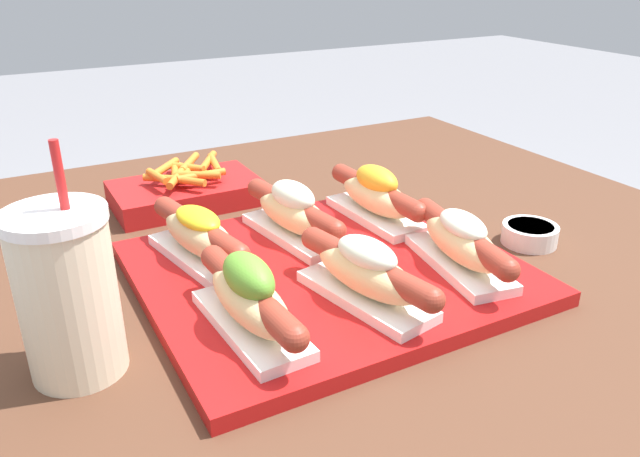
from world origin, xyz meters
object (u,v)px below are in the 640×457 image
Objects in this scene: hot_dog_0 at (250,298)px; hot_dog_3 at (199,235)px; hot_dog_1 at (366,272)px; hot_dog_5 at (376,195)px; hot_dog_2 at (461,242)px; drink_cup at (68,294)px; serving_tray at (328,272)px; fries_basket at (186,191)px; hot_dog_4 at (293,212)px; sauce_bowl at (530,233)px.

hot_dog_0 reaches higher than hot_dog_3.
hot_dog_5 reaches higher than hot_dog_1.
hot_dog_2 reaches higher than hot_dog_3.
drink_cup reaches higher than hot_dog_1.
fries_basket is (-0.07, 0.31, 0.01)m from serving_tray.
hot_dog_4 is at bearing 179.79° from hot_dog_5.
hot_dog_0 is 1.01× the size of hot_dog_4.
hot_dog_1 reaches higher than hot_dog_3.
hot_dog_4 is (0.13, 0.01, 0.00)m from hot_dog_3.
hot_dog_4 is at bearing 128.06° from hot_dog_2.
fries_basket is (-0.07, 0.40, -0.03)m from hot_dog_1.
hot_dog_0 reaches higher than hot_dog_4.
hot_dog_5 reaches higher than hot_dog_3.
hot_dog_2 reaches higher than sauce_bowl.
hot_dog_3 is at bearing 38.38° from drink_cup.
serving_tray is 0.16m from hot_dog_0.
hot_dog_5 is (0.26, 0.17, -0.00)m from hot_dog_0.
hot_dog_4 is at bearing 154.83° from sauce_bowl.
drink_cup reaches higher than hot_dog_0.
hot_dog_4 is 0.13m from hot_dog_5.
hot_dog_0 is 0.93× the size of drink_cup.
hot_dog_2 is 0.99× the size of hot_dog_5.
hot_dog_4 is 2.78× the size of sauce_bowl.
hot_dog_2 is at bearing 4.74° from hot_dog_1.
hot_dog_4 is 0.99× the size of hot_dog_5.
sauce_bowl is 0.33× the size of drink_cup.
hot_dog_2 is at bearing -32.28° from hot_dog_3.
hot_dog_1 is at bearing -125.85° from hot_dog_5.
hot_dog_4 is at bearing 2.50° from hot_dog_3.
drink_cup is at bearing -155.18° from hot_dog_4.
drink_cup is at bearing -171.76° from serving_tray.
drink_cup reaches higher than fries_basket.
drink_cup is (-0.16, -0.13, 0.03)m from hot_dog_3.
drink_cup is (-0.29, -0.13, 0.03)m from hot_dog_4.
hot_dog_2 is at bearing -62.35° from fries_basket.
drink_cup is at bearing 165.42° from hot_dog_0.
hot_dog_4 and hot_dog_5 have the same top height.
hot_dog_0 is at bearing -98.53° from fries_basket.
hot_dog_1 is 0.29m from sauce_bowl.
hot_dog_5 is (-0.01, 0.17, 0.00)m from hot_dog_2.
hot_dog_4 is 0.92× the size of drink_cup.
hot_dog_1 is 0.92× the size of fries_basket.
hot_dog_0 is at bearing -14.58° from drink_cup.
hot_dog_0 is at bearing -146.19° from hot_dog_5.
hot_dog_0 is 1.02× the size of hot_dog_1.
hot_dog_5 is at bearing -0.21° from hot_dog_4.
hot_dog_5 is (0.13, 0.18, 0.00)m from hot_dog_1.
hot_dog_1 is at bearing -92.79° from serving_tray.
hot_dog_2 is (0.13, -0.08, 0.04)m from serving_tray.
fries_basket is at bearing 135.05° from sauce_bowl.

